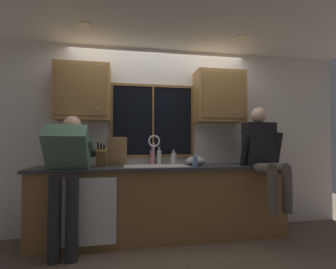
# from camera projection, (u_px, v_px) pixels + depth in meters

# --- Properties ---
(back_wall) EXTENTS (5.55, 0.12, 2.55)m
(back_wall) POSITION_uv_depth(u_px,v_px,m) (159.00, 139.00, 3.62)
(back_wall) COLOR silver
(back_wall) RESTS_ON floor
(ceiling_downlight_left) EXTENTS (0.14, 0.14, 0.01)m
(ceiling_downlight_left) POSITION_uv_depth(u_px,v_px,m) (85.00, 25.00, 2.85)
(ceiling_downlight_left) COLOR #FFEAB2
(ceiling_downlight_right) EXTENTS (0.14, 0.14, 0.01)m
(ceiling_downlight_right) POSITION_uv_depth(u_px,v_px,m) (241.00, 37.00, 3.18)
(ceiling_downlight_right) COLOR #FFEAB2
(window_glass) EXTENTS (1.10, 0.02, 0.95)m
(window_glass) POSITION_uv_depth(u_px,v_px,m) (153.00, 121.00, 3.55)
(window_glass) COLOR black
(window_frame_top) EXTENTS (1.17, 0.02, 0.04)m
(window_frame_top) POSITION_uv_depth(u_px,v_px,m) (153.00, 86.00, 3.55)
(window_frame_top) COLOR brown
(window_frame_bottom) EXTENTS (1.17, 0.02, 0.04)m
(window_frame_bottom) POSITION_uv_depth(u_px,v_px,m) (153.00, 156.00, 3.52)
(window_frame_bottom) COLOR brown
(window_frame_left) EXTENTS (0.03, 0.02, 0.95)m
(window_frame_left) POSITION_uv_depth(u_px,v_px,m) (112.00, 120.00, 3.44)
(window_frame_left) COLOR brown
(window_frame_right) EXTENTS (0.04, 0.02, 0.95)m
(window_frame_right) POSITION_uv_depth(u_px,v_px,m) (192.00, 121.00, 3.64)
(window_frame_right) COLOR brown
(window_mullion_center) EXTENTS (0.02, 0.02, 0.95)m
(window_mullion_center) POSITION_uv_depth(u_px,v_px,m) (153.00, 121.00, 3.54)
(window_mullion_center) COLOR brown
(lower_cabinet_run) EXTENTS (3.15, 0.58, 0.88)m
(lower_cabinet_run) POSITION_uv_depth(u_px,v_px,m) (163.00, 203.00, 3.25)
(lower_cabinet_run) COLOR olive
(lower_cabinet_run) RESTS_ON floor
(countertop) EXTENTS (3.21, 0.62, 0.04)m
(countertop) POSITION_uv_depth(u_px,v_px,m) (163.00, 167.00, 3.25)
(countertop) COLOR #38383D
(countertop) RESTS_ON lower_cabinet_run
(dishwasher_front) EXTENTS (0.60, 0.02, 0.74)m
(dishwasher_front) POSITION_uv_depth(u_px,v_px,m) (89.00, 212.00, 2.78)
(dishwasher_front) COLOR white
(upper_cabinet_left) EXTENTS (0.68, 0.36, 0.72)m
(upper_cabinet_left) POSITION_uv_depth(u_px,v_px,m) (83.00, 92.00, 3.24)
(upper_cabinet_left) COLOR #9E703D
(upper_cabinet_right) EXTENTS (0.68, 0.36, 0.72)m
(upper_cabinet_right) POSITION_uv_depth(u_px,v_px,m) (219.00, 97.00, 3.56)
(upper_cabinet_right) COLOR #9E703D
(sink) EXTENTS (0.80, 0.46, 0.21)m
(sink) POSITION_uv_depth(u_px,v_px,m) (156.00, 174.00, 3.24)
(sink) COLOR white
(sink) RESTS_ON lower_cabinet_run
(faucet) EXTENTS (0.18, 0.09, 0.40)m
(faucet) POSITION_uv_depth(u_px,v_px,m) (154.00, 146.00, 3.43)
(faucet) COLOR silver
(faucet) RESTS_ON countertop
(person_standing) EXTENTS (0.53, 0.70, 1.54)m
(person_standing) POSITION_uv_depth(u_px,v_px,m) (67.00, 167.00, 2.77)
(person_standing) COLOR #262628
(person_standing) RESTS_ON floor
(person_sitting_on_counter) EXTENTS (0.54, 0.60, 1.26)m
(person_sitting_on_counter) POSITION_uv_depth(u_px,v_px,m) (263.00, 152.00, 3.22)
(person_sitting_on_counter) COLOR #595147
(person_sitting_on_counter) RESTS_ON countertop
(knife_block) EXTENTS (0.12, 0.18, 0.32)m
(knife_block) POSITION_uv_depth(u_px,v_px,m) (101.00, 158.00, 3.14)
(knife_block) COLOR brown
(knife_block) RESTS_ON countertop
(cutting_board) EXTENTS (0.25, 0.10, 0.37)m
(cutting_board) POSITION_uv_depth(u_px,v_px,m) (117.00, 151.00, 3.37)
(cutting_board) COLOR #997047
(cutting_board) RESTS_ON countertop
(mixing_bowl) EXTENTS (0.25, 0.25, 0.13)m
(mixing_bowl) POSITION_uv_depth(u_px,v_px,m) (196.00, 161.00, 3.36)
(mixing_bowl) COLOR #B7B7BC
(mixing_bowl) RESTS_ON countertop
(soap_dispenser) EXTENTS (0.06, 0.07, 0.17)m
(soap_dispenser) POSITION_uv_depth(u_px,v_px,m) (195.00, 161.00, 3.12)
(soap_dispenser) COLOR #668CCC
(soap_dispenser) RESTS_ON countertop
(bottle_green_glass) EXTENTS (0.07, 0.07, 0.21)m
(bottle_green_glass) POSITION_uv_depth(u_px,v_px,m) (174.00, 158.00, 3.45)
(bottle_green_glass) COLOR #B7B7BC
(bottle_green_glass) RESTS_ON countertop
(bottle_tall_clear) EXTENTS (0.06, 0.06, 0.25)m
(bottle_tall_clear) POSITION_uv_depth(u_px,v_px,m) (159.00, 157.00, 3.46)
(bottle_tall_clear) COLOR #B7B7BC
(bottle_tall_clear) RESTS_ON countertop
(bottle_amber_small) EXTENTS (0.06, 0.06, 0.26)m
(bottle_amber_small) POSITION_uv_depth(u_px,v_px,m) (152.00, 157.00, 3.46)
(bottle_amber_small) COLOR pink
(bottle_amber_small) RESTS_ON countertop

